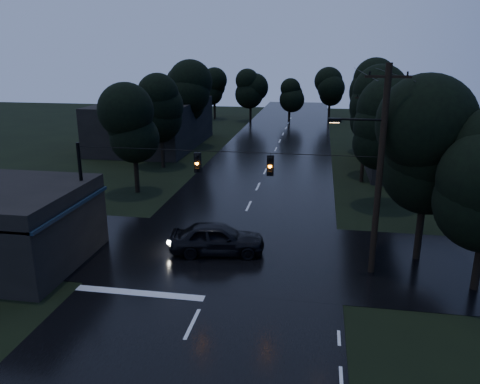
% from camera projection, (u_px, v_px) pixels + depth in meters
% --- Properties ---
extents(main_road, '(12.00, 120.00, 0.02)m').
position_uv_depth(main_road, '(265.00, 172.00, 42.27)').
color(main_road, black).
rests_on(main_road, ground).
extents(cross_street, '(60.00, 9.00, 0.02)m').
position_uv_depth(cross_street, '(226.00, 253.00, 25.29)').
color(cross_street, black).
rests_on(cross_street, ground).
extents(building_far_right, '(10.00, 14.00, 4.40)m').
position_uv_depth(building_far_right, '(421.00, 144.00, 43.16)').
color(building_far_right, black).
rests_on(building_far_right, ground).
extents(building_far_left, '(10.00, 16.00, 5.00)m').
position_uv_depth(building_far_left, '(154.00, 124.00, 53.23)').
color(building_far_left, black).
rests_on(building_far_left, ground).
extents(utility_pole_main, '(3.50, 0.30, 10.00)m').
position_uv_depth(utility_pole_main, '(378.00, 169.00, 21.63)').
color(utility_pole_main, black).
rests_on(utility_pole_main, ground).
extents(utility_pole_far, '(2.00, 0.30, 7.50)m').
position_uv_depth(utility_pole_far, '(365.00, 136.00, 37.93)').
color(utility_pole_far, black).
rests_on(utility_pole_far, ground).
extents(anchor_pole_left, '(0.18, 0.18, 6.00)m').
position_uv_depth(anchor_pole_left, '(83.00, 199.00, 24.68)').
color(anchor_pole_left, black).
rests_on(anchor_pole_left, ground).
extents(span_signals, '(15.00, 0.37, 1.12)m').
position_uv_depth(span_signals, '(233.00, 163.00, 22.73)').
color(span_signals, black).
rests_on(span_signals, ground).
extents(tree_corner_near, '(4.48, 4.48, 9.44)m').
position_uv_depth(tree_corner_near, '(429.00, 146.00, 22.89)').
color(tree_corner_near, black).
rests_on(tree_corner_near, ground).
extents(tree_left_a, '(3.92, 3.92, 8.26)m').
position_uv_depth(tree_left_a, '(133.00, 124.00, 34.65)').
color(tree_left_a, black).
rests_on(tree_left_a, ground).
extents(tree_left_b, '(4.20, 4.20, 8.85)m').
position_uv_depth(tree_left_b, '(161.00, 107.00, 42.19)').
color(tree_left_b, black).
rests_on(tree_left_b, ground).
extents(tree_left_c, '(4.48, 4.48, 9.44)m').
position_uv_depth(tree_left_c, '(185.00, 93.00, 51.61)').
color(tree_left_c, black).
rests_on(tree_left_c, ground).
extents(tree_right_a, '(4.20, 4.20, 8.85)m').
position_uv_depth(tree_right_a, '(385.00, 126.00, 31.65)').
color(tree_right_a, black).
rests_on(tree_right_a, ground).
extents(tree_right_b, '(4.48, 4.48, 9.44)m').
position_uv_depth(tree_right_b, '(381.00, 107.00, 38.99)').
color(tree_right_b, black).
rests_on(tree_right_b, ground).
extents(tree_right_c, '(4.76, 4.76, 10.03)m').
position_uv_depth(tree_right_c, '(376.00, 92.00, 48.22)').
color(tree_right_c, black).
rests_on(tree_right_c, ground).
extents(car, '(5.30, 2.80, 1.72)m').
position_uv_depth(car, '(217.00, 238.00, 25.04)').
color(car, black).
rests_on(car, ground).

